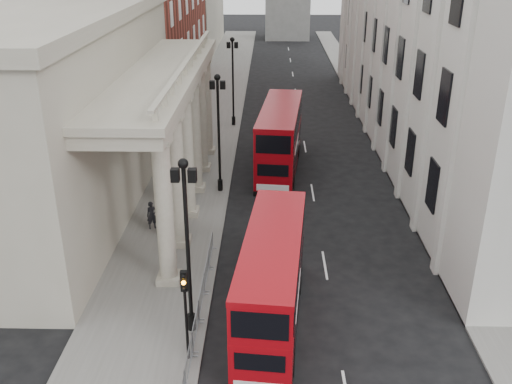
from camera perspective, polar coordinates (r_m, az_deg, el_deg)
sidewalk_west at (r=50.39m, az=-5.39°, el=4.69°), size 6.00×140.00×0.12m
sidewalk_east at (r=51.17m, az=13.35°, el=4.44°), size 3.00×140.00×0.12m
kerb at (r=50.13m, az=-2.03°, el=4.70°), size 0.20×140.00×0.14m
portico_building at (r=39.15m, az=-18.76°, el=7.07°), size 9.00×28.00×12.00m
lamp_post_south at (r=24.44m, az=-6.91°, el=-4.44°), size 1.05×0.44×8.32m
lamp_post_mid at (r=39.19m, az=-3.76°, el=6.64°), size 1.05×0.44×8.32m
lamp_post_north at (r=54.64m, az=-2.33°, el=11.56°), size 1.05×0.44×8.32m
traffic_light at (r=23.65m, az=-7.11°, el=-10.61°), size 0.28×0.33×4.30m
crowd_barriers at (r=25.26m, az=-6.40°, el=-14.88°), size 0.50×18.75×1.10m
bus_near at (r=26.27m, az=1.64°, el=-8.62°), size 3.44×10.50×4.45m
bus_far at (r=44.30m, az=2.40°, el=5.53°), size 3.86×11.65×4.94m
pedestrian_a at (r=35.60m, az=-10.37°, el=-2.30°), size 0.76×0.66×1.76m
pedestrian_b at (r=39.27m, az=-7.42°, el=0.26°), size 0.94×0.89×1.53m
pedestrian_c at (r=41.24m, az=-7.27°, el=1.52°), size 0.89×0.68×1.64m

